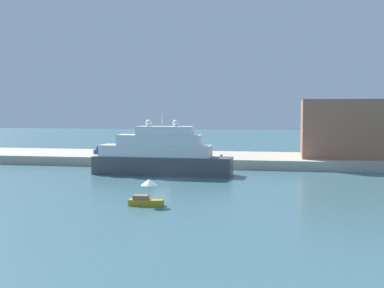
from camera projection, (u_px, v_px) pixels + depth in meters
name	position (u px, v px, depth m)	size (l,w,h in m)	color
ground	(162.00, 181.00, 71.97)	(400.00, 400.00, 0.00)	#3D6670
quay_dock	(195.00, 159.00, 96.74)	(110.00, 18.73, 1.66)	#B7AD99
large_yacht	(160.00, 155.00, 79.05)	(22.35, 4.42, 10.71)	#4C4C51
small_motorboat	(147.00, 195.00, 52.99)	(3.70, 1.81, 2.87)	#B7991E
harbor_building	(355.00, 128.00, 92.49)	(19.69, 15.73, 10.58)	#9E664C
parked_car	(105.00, 151.00, 98.08)	(4.12, 1.65, 1.48)	#1E4C99
person_figure	(124.00, 151.00, 94.68)	(0.36, 0.36, 1.82)	#334C8C
mooring_bollard	(221.00, 157.00, 88.02)	(0.38, 0.38, 0.76)	black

